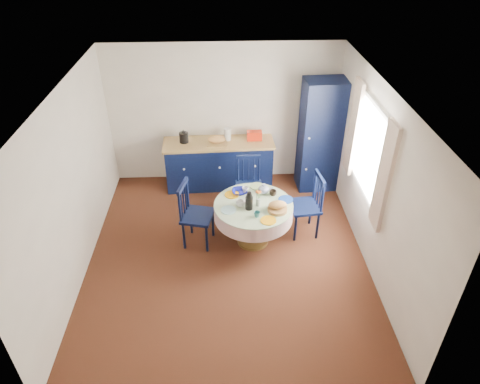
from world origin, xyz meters
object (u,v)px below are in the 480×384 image
object	(u,v)px
chair_far	(249,185)
cobalt_bowl	(240,192)
mug_c	(273,193)
mug_d	(245,190)
dining_table	(254,211)
mug_a	(240,203)
kitchen_counter	(219,163)
chair_left	(195,214)
pantry_cabinet	(321,136)
mug_b	(257,214)
chair_right	(307,205)

from	to	relation	value
chair_far	cobalt_bowl	size ratio (longest dim) A/B	4.11
mug_c	mug_d	distance (m)	0.42
dining_table	mug_a	xyz separation A→B (m)	(-0.21, -0.03, 0.16)
kitchen_counter	mug_c	world-z (taller)	kitchen_counter
dining_table	chair_left	bearing A→B (deg)	177.21
kitchen_counter	mug_a	world-z (taller)	kitchen_counter
cobalt_bowl	mug_d	bearing A→B (deg)	12.47
pantry_cabinet	cobalt_bowl	distance (m)	1.93
kitchen_counter	chair_far	bearing A→B (deg)	-61.02
dining_table	mug_b	distance (m)	0.33
chair_right	mug_c	size ratio (longest dim) A/B	9.37
mug_d	cobalt_bowl	size ratio (longest dim) A/B	0.43
dining_table	cobalt_bowl	size ratio (longest dim) A/B	5.03
dining_table	chair_left	world-z (taller)	chair_left
chair_far	mug_a	size ratio (longest dim) A/B	8.13
mug_a	mug_d	distance (m)	0.36
dining_table	chair_left	distance (m)	0.88
mug_b	mug_d	xyz separation A→B (m)	(-0.13, 0.61, 0.00)
kitchen_counter	mug_b	bearing A→B (deg)	-77.41
kitchen_counter	chair_far	size ratio (longest dim) A/B	2.05
mug_c	dining_table	bearing A→B (deg)	-143.33
pantry_cabinet	cobalt_bowl	size ratio (longest dim) A/B	8.57
dining_table	chair_left	xyz separation A→B (m)	(-0.87, 0.04, -0.06)
pantry_cabinet	dining_table	xyz separation A→B (m)	(-1.25, -1.55, -0.42)
mug_c	mug_b	bearing A→B (deg)	-118.48
chair_right	kitchen_counter	bearing A→B (deg)	-143.82
chair_right	pantry_cabinet	bearing A→B (deg)	156.11
mug_a	mug_c	bearing A→B (deg)	26.56
chair_right	cobalt_bowl	size ratio (longest dim) A/B	4.40
chair_far	mug_a	distance (m)	0.95
dining_table	chair_far	distance (m)	0.87
mug_a	cobalt_bowl	bearing A→B (deg)	87.74
kitchen_counter	chair_right	size ratio (longest dim) A/B	1.91
mug_a	mug_c	distance (m)	0.56
mug_b	mug_d	world-z (taller)	mug_d
pantry_cabinet	mug_b	xyz separation A→B (m)	(-1.24, -1.84, -0.26)
mug_b	chair_right	bearing A→B (deg)	31.60
mug_a	cobalt_bowl	distance (m)	0.33
kitchen_counter	chair_far	distance (m)	0.94
cobalt_bowl	mug_c	bearing A→B (deg)	-9.17
mug_b	cobalt_bowl	distance (m)	0.63
kitchen_counter	mug_a	xyz separation A→B (m)	(0.30, -1.69, 0.29)
chair_right	cobalt_bowl	world-z (taller)	chair_right
chair_left	mug_c	xyz separation A→B (m)	(1.17, 0.18, 0.22)
mug_b	mug_c	xyz separation A→B (m)	(0.28, 0.51, 0.00)
chair_right	mug_d	bearing A→B (deg)	-103.15
kitchen_counter	cobalt_bowl	world-z (taller)	kitchen_counter
kitchen_counter	pantry_cabinet	world-z (taller)	pantry_cabinet
kitchen_counter	pantry_cabinet	distance (m)	1.85
kitchen_counter	pantry_cabinet	xyz separation A→B (m)	(1.76, -0.11, 0.55)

